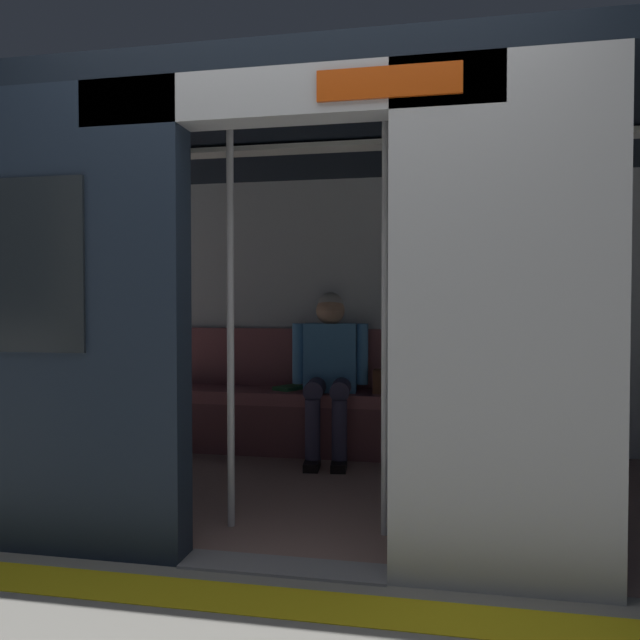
{
  "coord_description": "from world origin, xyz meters",
  "views": [
    {
      "loc": [
        -0.66,
        2.54,
        1.12
      ],
      "look_at": [
        0.07,
        -1.11,
        1.01
      ],
      "focal_mm": 35.46,
      "sensor_mm": 36.0,
      "label": 1
    }
  ],
  "objects_px": {
    "grab_pole_door": "(231,322)",
    "grab_pole_far": "(385,322)",
    "bench_seat": "(352,408)",
    "handbag": "(392,382)",
    "person_seated": "(329,363)",
    "train_car": "(321,249)",
    "book": "(289,388)"
  },
  "relations": [
    {
      "from": "grab_pole_door",
      "to": "grab_pole_far",
      "type": "bearing_deg",
      "value": -177.6
    },
    {
      "from": "bench_seat",
      "to": "handbag",
      "type": "xyz_separation_m",
      "value": [
        -0.29,
        -0.03,
        0.19
      ]
    },
    {
      "from": "person_seated",
      "to": "grab_pole_door",
      "type": "relative_size",
      "value": 0.58
    },
    {
      "from": "bench_seat",
      "to": "grab_pole_door",
      "type": "distance_m",
      "value": 1.72
    },
    {
      "from": "train_car",
      "to": "person_seated",
      "type": "height_order",
      "value": "train_car"
    },
    {
      "from": "handbag",
      "to": "grab_pole_door",
      "type": "xyz_separation_m",
      "value": [
        0.67,
        1.57,
        0.47
      ]
    },
    {
      "from": "train_car",
      "to": "book",
      "type": "bearing_deg",
      "value": -66.05
    },
    {
      "from": "train_car",
      "to": "handbag",
      "type": "xyz_separation_m",
      "value": [
        -0.34,
        -0.93,
        -0.88
      ]
    },
    {
      "from": "train_car",
      "to": "book",
      "type": "xyz_separation_m",
      "value": [
        0.43,
        -0.97,
        -0.95
      ]
    },
    {
      "from": "train_car",
      "to": "grab_pole_far",
      "type": "bearing_deg",
      "value": 125.21
    },
    {
      "from": "book",
      "to": "grab_pole_door",
      "type": "xyz_separation_m",
      "value": [
        -0.1,
        1.61,
        0.55
      ]
    },
    {
      "from": "bench_seat",
      "to": "grab_pole_far",
      "type": "height_order",
      "value": "grab_pole_far"
    },
    {
      "from": "grab_pole_far",
      "to": "train_car",
      "type": "bearing_deg",
      "value": -54.79
    },
    {
      "from": "train_car",
      "to": "grab_pole_door",
      "type": "relative_size",
      "value": 3.13
    },
    {
      "from": "grab_pole_door",
      "to": "bench_seat",
      "type": "bearing_deg",
      "value": -103.82
    },
    {
      "from": "handbag",
      "to": "book",
      "type": "bearing_deg",
      "value": -2.99
    },
    {
      "from": "bench_seat",
      "to": "book",
      "type": "height_order",
      "value": "book"
    },
    {
      "from": "bench_seat",
      "to": "handbag",
      "type": "relative_size",
      "value": 11.91
    },
    {
      "from": "train_car",
      "to": "bench_seat",
      "type": "bearing_deg",
      "value": -93.34
    },
    {
      "from": "person_seated",
      "to": "book",
      "type": "height_order",
      "value": "person_seated"
    },
    {
      "from": "bench_seat",
      "to": "person_seated",
      "type": "relative_size",
      "value": 2.6
    },
    {
      "from": "bench_seat",
      "to": "handbag",
      "type": "bearing_deg",
      "value": -174.69
    },
    {
      "from": "train_car",
      "to": "grab_pole_far",
      "type": "distance_m",
      "value": 0.85
    },
    {
      "from": "book",
      "to": "grab_pole_far",
      "type": "relative_size",
      "value": 0.11
    },
    {
      "from": "train_car",
      "to": "book",
      "type": "height_order",
      "value": "train_car"
    },
    {
      "from": "person_seated",
      "to": "grab_pole_door",
      "type": "xyz_separation_m",
      "value": [
        0.22,
        1.49,
        0.34
      ]
    },
    {
      "from": "train_car",
      "to": "bench_seat",
      "type": "relative_size",
      "value": 2.07
    },
    {
      "from": "bench_seat",
      "to": "grab_pole_far",
      "type": "distance_m",
      "value": 1.7
    },
    {
      "from": "bench_seat",
      "to": "grab_pole_door",
      "type": "relative_size",
      "value": 1.52
    },
    {
      "from": "bench_seat",
      "to": "train_car",
      "type": "bearing_deg",
      "value": 86.66
    },
    {
      "from": "train_car",
      "to": "grab_pole_door",
      "type": "height_order",
      "value": "train_car"
    },
    {
      "from": "grab_pole_door",
      "to": "person_seated",
      "type": "bearing_deg",
      "value": -98.55
    }
  ]
}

